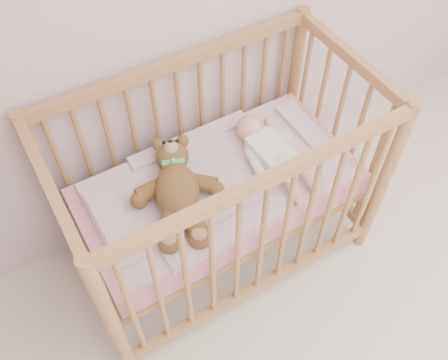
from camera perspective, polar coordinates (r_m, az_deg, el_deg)
crib at (r=2.23m, az=-0.65°, el=-1.02°), size 1.36×0.76×1.00m
mattress at (r=2.24m, az=-0.65°, el=-1.25°), size 1.22×0.62×0.13m
blanket at (r=2.18m, az=-0.67°, el=-0.07°), size 1.10×0.58×0.06m
baby at (r=2.20m, az=5.35°, el=3.43°), size 0.29×0.56×0.13m
teddy_bear at (r=2.05m, az=-5.35°, el=-1.28°), size 0.58×0.68×0.16m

